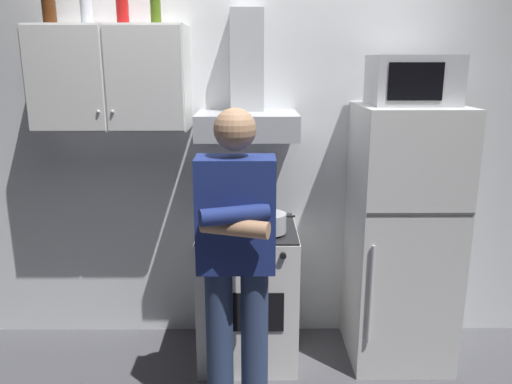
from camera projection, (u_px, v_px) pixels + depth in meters
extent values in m
plane|color=#4C4C51|center=(256.00, 375.00, 3.04)|extent=(7.00, 7.00, 0.00)
cube|color=white|center=(255.00, 140.00, 3.29)|extent=(4.80, 0.10, 2.70)
cube|color=silver|center=(112.00, 78.00, 2.97)|extent=(0.90, 0.34, 0.60)
cube|color=silver|center=(63.00, 79.00, 2.80)|extent=(0.43, 0.01, 0.58)
cube|color=silver|center=(144.00, 79.00, 2.80)|extent=(0.43, 0.01, 0.58)
sphere|color=#B2B2B7|center=(98.00, 112.00, 2.83)|extent=(0.02, 0.02, 0.02)
sphere|color=#B2B2B7|center=(112.00, 112.00, 2.83)|extent=(0.02, 0.02, 0.02)
cube|color=white|center=(248.00, 293.00, 3.18)|extent=(0.60, 0.60, 0.85)
cube|color=black|center=(248.00, 228.00, 3.07)|extent=(0.59, 0.59, 0.01)
cube|color=black|center=(247.00, 312.00, 2.88)|extent=(0.42, 0.01, 0.24)
cylinder|color=black|center=(225.00, 233.00, 2.95)|extent=(0.16, 0.16, 0.01)
cylinder|color=black|center=(269.00, 233.00, 2.95)|extent=(0.16, 0.16, 0.01)
cylinder|color=black|center=(227.00, 220.00, 3.18)|extent=(0.16, 0.16, 0.01)
cylinder|color=black|center=(268.00, 220.00, 3.18)|extent=(0.16, 0.16, 0.01)
cylinder|color=black|center=(211.00, 256.00, 2.78)|extent=(0.04, 0.02, 0.04)
cylinder|color=black|center=(234.00, 256.00, 2.78)|extent=(0.04, 0.02, 0.04)
cylinder|color=black|center=(260.00, 256.00, 2.78)|extent=(0.04, 0.02, 0.04)
cylinder|color=black|center=(283.00, 256.00, 2.78)|extent=(0.04, 0.02, 0.04)
cube|color=#B7BABF|center=(247.00, 125.00, 2.99)|extent=(0.60, 0.44, 0.15)
cube|color=#B7BABF|center=(247.00, 61.00, 3.04)|extent=(0.20, 0.16, 0.60)
cube|color=silver|center=(402.00, 237.00, 3.09)|extent=(0.60, 0.60, 1.60)
cube|color=#4C4C4C|center=(421.00, 214.00, 2.74)|extent=(0.59, 0.01, 0.01)
cylinder|color=silver|center=(371.00, 295.00, 2.84)|extent=(0.02, 0.02, 0.60)
cube|color=#B7BABF|center=(413.00, 80.00, 2.88)|extent=(0.48, 0.36, 0.28)
cube|color=black|center=(416.00, 82.00, 2.70)|extent=(0.30, 0.01, 0.20)
cylinder|color=navy|center=(220.00, 345.00, 2.60)|extent=(0.14, 0.14, 0.85)
cylinder|color=navy|center=(255.00, 344.00, 2.60)|extent=(0.14, 0.14, 0.85)
cube|color=navy|center=(236.00, 214.00, 2.42)|extent=(0.38, 0.20, 0.56)
cylinder|color=navy|center=(235.00, 215.00, 2.28)|extent=(0.33, 0.17, 0.08)
cylinder|color=tan|center=(235.00, 227.00, 2.29)|extent=(0.33, 0.17, 0.08)
sphere|color=tan|center=(235.00, 129.00, 2.32)|extent=(0.20, 0.20, 0.20)
cylinder|color=#B7BABF|center=(270.00, 223.00, 2.94)|extent=(0.20, 0.20, 0.11)
cylinder|color=black|center=(248.00, 216.00, 2.93)|extent=(0.05, 0.01, 0.01)
cylinder|color=black|center=(291.00, 216.00, 2.93)|extent=(0.05, 0.01, 0.01)
cylinder|color=red|center=(122.00, 2.00, 2.86)|extent=(0.07, 0.07, 0.25)
cylinder|color=#4C6B19|center=(155.00, 3.00, 2.84)|extent=(0.06, 0.06, 0.23)
cylinder|color=silver|center=(86.00, 0.00, 2.85)|extent=(0.07, 0.07, 0.27)
cylinder|color=#47230F|center=(48.00, 0.00, 2.87)|extent=(0.08, 0.08, 0.27)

